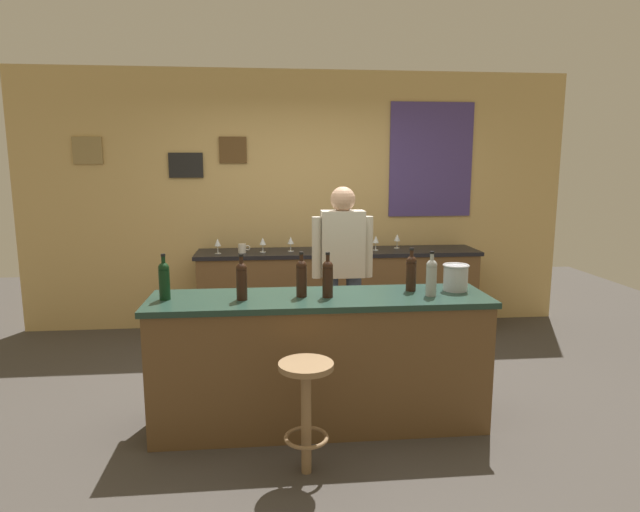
% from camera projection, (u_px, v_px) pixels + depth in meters
% --- Properties ---
extents(ground_plane, '(10.00, 10.00, 0.00)m').
position_uv_depth(ground_plane, '(315.00, 399.00, 4.17)').
color(ground_plane, '#423D38').
extents(back_wall, '(6.00, 0.09, 2.80)m').
position_uv_depth(back_wall, '(301.00, 200.00, 5.92)').
color(back_wall, tan).
rests_on(back_wall, ground_plane).
extents(bar_counter, '(2.30, 0.60, 0.92)m').
position_uv_depth(bar_counter, '(320.00, 361.00, 3.70)').
color(bar_counter, brown).
rests_on(bar_counter, ground_plane).
extents(side_counter, '(2.98, 0.56, 0.90)m').
position_uv_depth(side_counter, '(338.00, 292.00, 5.75)').
color(side_counter, brown).
rests_on(side_counter, ground_plane).
extents(bartender, '(0.52, 0.21, 1.62)m').
position_uv_depth(bartender, '(342.00, 267.00, 4.55)').
color(bartender, '#384766').
rests_on(bartender, ground_plane).
extents(bar_stool, '(0.32, 0.32, 0.68)m').
position_uv_depth(bar_stool, '(306.00, 399.00, 3.10)').
color(bar_stool, olive).
rests_on(bar_stool, ground_plane).
extents(wine_bottle_a, '(0.07, 0.07, 0.31)m').
position_uv_depth(wine_bottle_a, '(164.00, 279.00, 3.51)').
color(wine_bottle_a, black).
rests_on(wine_bottle_a, bar_counter).
extents(wine_bottle_b, '(0.07, 0.07, 0.31)m').
position_uv_depth(wine_bottle_b, '(242.00, 280.00, 3.50)').
color(wine_bottle_b, black).
rests_on(wine_bottle_b, bar_counter).
extents(wine_bottle_c, '(0.07, 0.07, 0.31)m').
position_uv_depth(wine_bottle_c, '(302.00, 277.00, 3.59)').
color(wine_bottle_c, black).
rests_on(wine_bottle_c, bar_counter).
extents(wine_bottle_d, '(0.07, 0.07, 0.31)m').
position_uv_depth(wine_bottle_d, '(328.00, 277.00, 3.57)').
color(wine_bottle_d, black).
rests_on(wine_bottle_d, bar_counter).
extents(wine_bottle_e, '(0.07, 0.07, 0.31)m').
position_uv_depth(wine_bottle_e, '(411.00, 272.00, 3.76)').
color(wine_bottle_e, black).
rests_on(wine_bottle_e, bar_counter).
extents(wine_bottle_f, '(0.07, 0.07, 0.31)m').
position_uv_depth(wine_bottle_f, '(431.00, 276.00, 3.61)').
color(wine_bottle_f, '#999E99').
rests_on(wine_bottle_f, bar_counter).
extents(ice_bucket, '(0.19, 0.19, 0.19)m').
position_uv_depth(ice_bucket, '(456.00, 277.00, 3.77)').
color(ice_bucket, '#B7BABF').
rests_on(ice_bucket, bar_counter).
extents(wine_glass_a, '(0.07, 0.07, 0.16)m').
position_uv_depth(wine_glass_a, '(218.00, 243.00, 5.46)').
color(wine_glass_a, silver).
rests_on(wine_glass_a, side_counter).
extents(wine_glass_b, '(0.07, 0.07, 0.16)m').
position_uv_depth(wine_glass_b, '(263.00, 242.00, 5.54)').
color(wine_glass_b, silver).
rests_on(wine_glass_b, side_counter).
extents(wine_glass_c, '(0.07, 0.07, 0.16)m').
position_uv_depth(wine_glass_c, '(291.00, 241.00, 5.60)').
color(wine_glass_c, silver).
rests_on(wine_glass_c, side_counter).
extents(wine_glass_d, '(0.07, 0.07, 0.16)m').
position_uv_depth(wine_glass_d, '(376.00, 240.00, 5.67)').
color(wine_glass_d, silver).
rests_on(wine_glass_d, side_counter).
extents(wine_glass_e, '(0.07, 0.07, 0.16)m').
position_uv_depth(wine_glass_e, '(397.00, 238.00, 5.82)').
color(wine_glass_e, silver).
rests_on(wine_glass_e, side_counter).
extents(coffee_mug, '(0.13, 0.08, 0.09)m').
position_uv_depth(coffee_mug, '(242.00, 248.00, 5.52)').
color(coffee_mug, silver).
rests_on(coffee_mug, side_counter).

